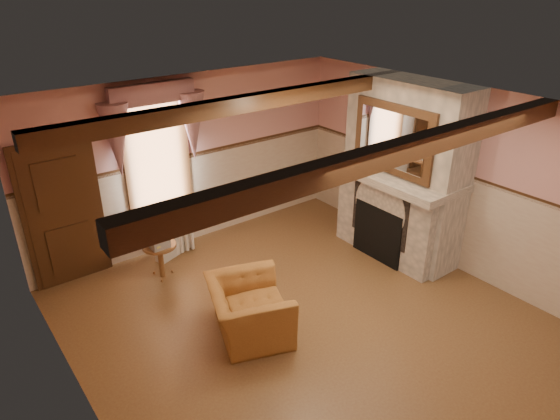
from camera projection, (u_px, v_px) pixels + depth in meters
floor at (308, 322)px, 6.58m from camera, size 5.50×6.00×0.01m
ceiling at (314, 114)px, 5.38m from camera, size 5.50×6.00×0.01m
wall_back at (191, 161)px, 8.13m from camera, size 5.50×0.02×2.80m
wall_left at (78, 315)px, 4.48m from camera, size 0.02×6.00×2.80m
wall_right at (450, 177)px, 7.49m from camera, size 0.02×6.00×2.80m
wainscot at (309, 274)px, 6.26m from camera, size 5.50×6.00×1.50m
chair_rail at (311, 221)px, 5.94m from camera, size 5.50×6.00×0.08m
firebox at (380, 232)px, 7.91m from camera, size 0.20×0.95×0.90m
armchair at (249, 310)px, 6.25m from camera, size 1.26×1.34×0.70m
side_table at (161, 260)px, 7.47m from camera, size 0.66×0.66×0.55m
book_stack at (158, 240)px, 7.28m from camera, size 0.27×0.33×0.20m
radiator at (173, 237)px, 8.07m from camera, size 0.72×0.42×0.60m
bowl at (405, 172)px, 7.51m from camera, size 0.38×0.38×0.09m
mantel_clock at (360, 152)px, 8.17m from camera, size 0.14×0.24×0.20m
oil_lamp at (368, 153)px, 8.01m from camera, size 0.11×0.11×0.28m
candle_red at (436, 181)px, 7.09m from camera, size 0.06×0.06×0.16m
jar_yellow at (405, 171)px, 7.49m from camera, size 0.06×0.06×0.12m
fireplace at (405, 170)px, 7.74m from camera, size 0.85×2.00×2.80m
mantel at (397, 175)px, 7.66m from camera, size 1.05×2.05×0.12m
overmantel_mirror at (392, 139)px, 7.29m from camera, size 0.06×1.44×1.04m
door at (64, 216)px, 7.09m from camera, size 1.10×0.10×2.10m
window at (156, 154)px, 7.68m from camera, size 1.06×0.08×2.02m
window_drapes at (155, 117)px, 7.35m from camera, size 1.30×0.14×1.40m
ceiling_beam_front at (400, 151)px, 4.56m from camera, size 5.50×0.18×0.20m
ceiling_beam_back at (252, 102)px, 6.28m from camera, size 5.50×0.18×0.20m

